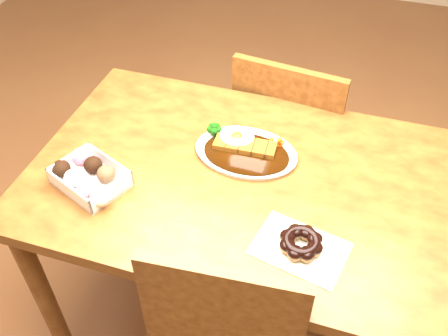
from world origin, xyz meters
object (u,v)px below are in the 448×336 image
(chair_far, at_px, (291,137))
(katsu_curry_plate, at_px, (245,149))
(table, at_px, (237,197))
(pon_de_ring, at_px, (301,243))
(donut_box, at_px, (88,176))

(chair_far, relative_size, katsu_curry_plate, 2.81)
(table, xyz_separation_m, pon_de_ring, (0.22, -0.21, 0.12))
(table, bearing_deg, katsu_curry_plate, 93.77)
(table, distance_m, katsu_curry_plate, 0.15)
(table, xyz_separation_m, chair_far, (0.07, 0.54, -0.17))
(chair_far, distance_m, pon_de_ring, 0.82)
(table, height_order, katsu_curry_plate, katsu_curry_plate)
(pon_de_ring, bearing_deg, donut_box, 175.60)
(table, bearing_deg, chair_far, 82.58)
(table, relative_size, pon_de_ring, 4.71)
(katsu_curry_plate, bearing_deg, pon_de_ring, -52.73)
(donut_box, relative_size, pon_de_ring, 0.93)
(katsu_curry_plate, relative_size, donut_box, 1.30)
(donut_box, xyz_separation_m, pon_de_ring, (0.61, -0.05, -0.01))
(donut_box, bearing_deg, table, 22.58)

